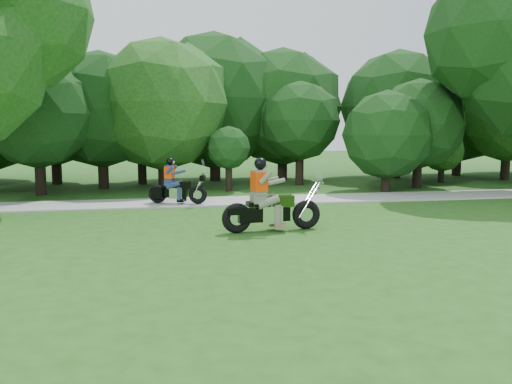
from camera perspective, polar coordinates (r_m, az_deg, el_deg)
name	(u,v)px	position (r m, az deg, el deg)	size (l,w,h in m)	color
ground	(368,253)	(10.93, 12.72, -6.76)	(100.00, 100.00, 0.00)	#204E16
walkway	(279,200)	(18.39, 2.68, -0.89)	(60.00, 2.20, 0.06)	#9C9C97
tree_line	(217,108)	(24.76, -4.51, 9.60)	(40.56, 12.70, 7.88)	black
chopper_motorcycle	(267,204)	(12.71, 1.31, -1.43)	(2.66, 0.78, 1.90)	black
touring_motorcycle	(174,187)	(17.40, -9.38, 0.57)	(2.03, 1.09, 1.58)	black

